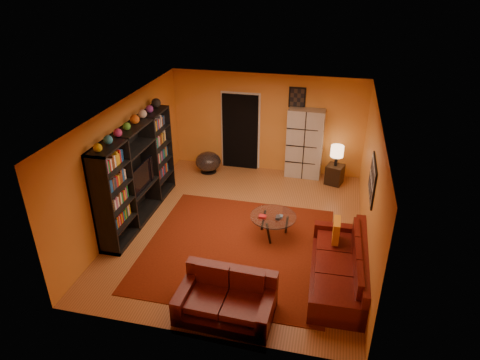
% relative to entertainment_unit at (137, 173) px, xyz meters
% --- Properties ---
extents(floor, '(6.00, 6.00, 0.00)m').
position_rel_entertainment_unit_xyz_m(floor, '(2.27, 0.00, -1.05)').
color(floor, brown).
rests_on(floor, ground).
extents(ceiling, '(6.00, 6.00, 0.00)m').
position_rel_entertainment_unit_xyz_m(ceiling, '(2.27, 0.00, 1.55)').
color(ceiling, white).
rests_on(ceiling, wall_back).
extents(wall_back, '(6.00, 0.00, 6.00)m').
position_rel_entertainment_unit_xyz_m(wall_back, '(2.27, 3.00, 0.25)').
color(wall_back, orange).
rests_on(wall_back, floor).
extents(wall_front, '(6.00, 0.00, 6.00)m').
position_rel_entertainment_unit_xyz_m(wall_front, '(2.27, -3.00, 0.25)').
color(wall_front, orange).
rests_on(wall_front, floor).
extents(wall_left, '(0.00, 6.00, 6.00)m').
position_rel_entertainment_unit_xyz_m(wall_left, '(-0.23, 0.00, 0.25)').
color(wall_left, orange).
rests_on(wall_left, floor).
extents(wall_right, '(0.00, 6.00, 6.00)m').
position_rel_entertainment_unit_xyz_m(wall_right, '(4.78, 0.00, 0.25)').
color(wall_right, orange).
rests_on(wall_right, floor).
extents(rug, '(3.60, 3.60, 0.01)m').
position_rel_entertainment_unit_xyz_m(rug, '(2.38, -0.70, -1.04)').
color(rug, '#501509').
rests_on(rug, floor).
extents(doorway, '(0.95, 0.10, 2.04)m').
position_rel_entertainment_unit_xyz_m(doorway, '(1.57, 2.96, -0.03)').
color(doorway, black).
rests_on(doorway, floor).
extents(wall_art_right, '(0.03, 1.00, 0.70)m').
position_rel_entertainment_unit_xyz_m(wall_art_right, '(4.75, -0.30, 0.55)').
color(wall_art_right, black).
rests_on(wall_art_right, wall_right).
extents(wall_art_back, '(0.42, 0.03, 0.52)m').
position_rel_entertainment_unit_xyz_m(wall_art_back, '(3.02, 2.98, 1.00)').
color(wall_art_back, black).
rests_on(wall_art_back, wall_back).
extents(entertainment_unit, '(0.45, 3.00, 2.10)m').
position_rel_entertainment_unit_xyz_m(entertainment_unit, '(0.00, 0.00, 0.00)').
color(entertainment_unit, black).
rests_on(entertainment_unit, floor).
extents(tv, '(1.01, 0.13, 0.58)m').
position_rel_entertainment_unit_xyz_m(tv, '(0.05, -0.09, -0.04)').
color(tv, black).
rests_on(tv, entertainment_unit).
extents(sofa, '(1.03, 2.38, 0.85)m').
position_rel_entertainment_unit_xyz_m(sofa, '(4.42, -1.22, -0.77)').
color(sofa, '#450C09').
rests_on(sofa, rug).
extents(loveseat, '(1.55, 0.97, 0.85)m').
position_rel_entertainment_unit_xyz_m(loveseat, '(2.60, -2.42, -0.77)').
color(loveseat, '#450C09').
rests_on(loveseat, rug).
extents(throw_pillow, '(0.12, 0.42, 0.42)m').
position_rel_entertainment_unit_xyz_m(throw_pillow, '(4.22, -0.60, -0.42)').
color(throw_pillow, orange).
rests_on(throw_pillow, sofa).
extents(coffee_table, '(0.94, 0.94, 0.47)m').
position_rel_entertainment_unit_xyz_m(coffee_table, '(2.97, -0.13, -0.62)').
color(coffee_table, silver).
rests_on(coffee_table, floor).
extents(storage_cabinet, '(0.92, 0.43, 1.81)m').
position_rel_entertainment_unit_xyz_m(storage_cabinet, '(3.30, 2.80, -0.14)').
color(storage_cabinet, '#B1ADA3').
rests_on(storage_cabinet, floor).
extents(bowl_chair, '(0.68, 0.68, 0.55)m').
position_rel_entertainment_unit_xyz_m(bowl_chair, '(0.81, 2.45, -0.75)').
color(bowl_chair, black).
rests_on(bowl_chair, floor).
extents(side_table, '(0.50, 0.50, 0.50)m').
position_rel_entertainment_unit_xyz_m(side_table, '(4.13, 2.53, -0.80)').
color(side_table, black).
rests_on(side_table, floor).
extents(table_lamp, '(0.32, 0.32, 0.53)m').
position_rel_entertainment_unit_xyz_m(table_lamp, '(4.13, 2.53, -0.17)').
color(table_lamp, black).
rests_on(table_lamp, side_table).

